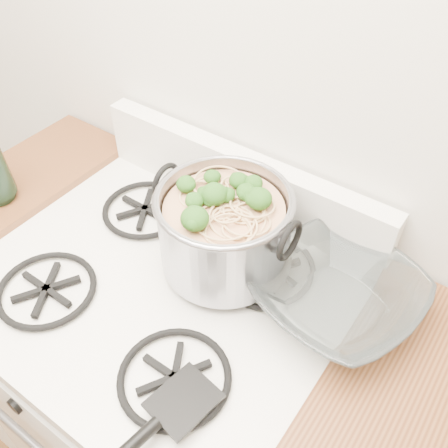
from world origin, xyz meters
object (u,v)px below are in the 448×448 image
glass_bowl (335,300)px  stock_pot (224,230)px  spatula (183,398)px  gas_range (173,392)px

glass_bowl → stock_pot: bearing=-173.7°
stock_pot → spatula: stock_pot is taller
spatula → glass_bowl: size_ratio=2.51×
stock_pot → glass_bowl: (0.25, 0.03, -0.07)m
gas_range → spatula: spatula is taller
stock_pot → spatula: bearing=-66.4°
gas_range → spatula: 0.57m
stock_pot → glass_bowl: 0.26m
spatula → glass_bowl: glass_bowl is taller
stock_pot → gas_range: bearing=-124.5°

